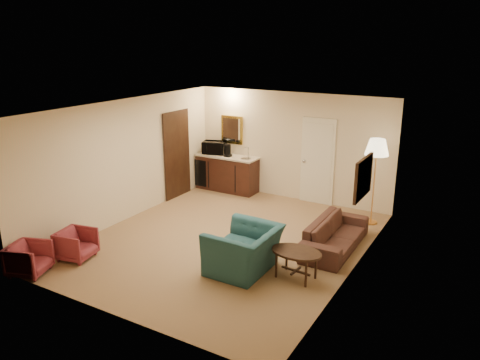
% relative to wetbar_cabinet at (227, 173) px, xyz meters
% --- Properties ---
extents(ground, '(6.00, 6.00, 0.00)m').
position_rel_wetbar_cabinet_xyz_m(ground, '(1.65, -2.72, -0.46)').
color(ground, '#966F4C').
rests_on(ground, ground).
extents(room_walls, '(5.02, 6.01, 2.61)m').
position_rel_wetbar_cabinet_xyz_m(room_walls, '(1.55, -1.95, 1.26)').
color(room_walls, beige).
rests_on(room_walls, ground).
extents(wetbar_cabinet, '(1.64, 0.58, 0.92)m').
position_rel_wetbar_cabinet_xyz_m(wetbar_cabinet, '(0.00, 0.00, 0.00)').
color(wetbar_cabinet, '#361811').
rests_on(wetbar_cabinet, ground).
extents(sofa, '(0.58, 1.93, 0.75)m').
position_rel_wetbar_cabinet_xyz_m(sofa, '(3.60, -2.01, -0.08)').
color(sofa, black).
rests_on(sofa, ground).
extents(teal_armchair, '(0.77, 1.18, 1.03)m').
position_rel_wetbar_cabinet_xyz_m(teal_armchair, '(2.55, -3.62, 0.05)').
color(teal_armchair, '#1C4647').
rests_on(teal_armchair, ground).
extents(rose_chair_near, '(0.64, 0.67, 0.60)m').
position_rel_wetbar_cabinet_xyz_m(rose_chair_near, '(-0.27, -4.72, -0.16)').
color(rose_chair_near, maroon).
rests_on(rose_chair_near, ground).
extents(rose_chair_far, '(0.72, 0.74, 0.60)m').
position_rel_wetbar_cabinet_xyz_m(rose_chair_far, '(-0.50, -5.52, -0.16)').
color(rose_chair_far, maroon).
rests_on(rose_chair_far, ground).
extents(coffee_table, '(0.90, 0.66, 0.49)m').
position_rel_wetbar_cabinet_xyz_m(coffee_table, '(3.42, -3.42, -0.22)').
color(coffee_table, black).
rests_on(coffee_table, ground).
extents(floor_lamp, '(0.64, 0.64, 1.84)m').
position_rel_wetbar_cabinet_xyz_m(floor_lamp, '(3.85, -0.40, 0.46)').
color(floor_lamp, gold).
rests_on(floor_lamp, ground).
extents(waste_bin, '(0.34, 0.34, 0.32)m').
position_rel_wetbar_cabinet_xyz_m(waste_bin, '(0.65, -0.07, -0.30)').
color(waste_bin, black).
rests_on(waste_bin, ground).
extents(microwave, '(0.65, 0.47, 0.39)m').
position_rel_wetbar_cabinet_xyz_m(microwave, '(-0.40, 0.02, 0.66)').
color(microwave, black).
rests_on(microwave, wetbar_cabinet).
extents(coffee_maker, '(0.20, 0.20, 0.31)m').
position_rel_wetbar_cabinet_xyz_m(coffee_maker, '(0.06, -0.07, 0.61)').
color(coffee_maker, black).
rests_on(coffee_maker, wetbar_cabinet).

